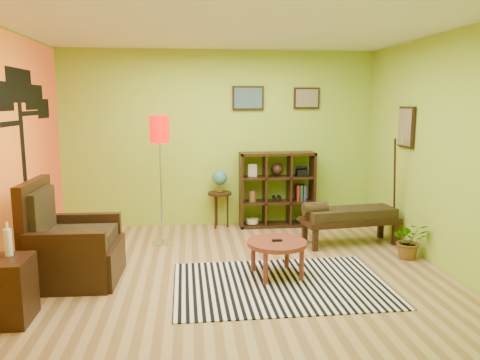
{
  "coord_description": "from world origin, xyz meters",
  "views": [
    {
      "loc": [
        -0.48,
        -5.24,
        1.99
      ],
      "look_at": [
        0.12,
        0.34,
        1.05
      ],
      "focal_mm": 35.0,
      "sensor_mm": 36.0,
      "label": 1
    }
  ],
  "objects": [
    {
      "name": "ground",
      "position": [
        0.0,
        0.0,
        0.0
      ],
      "size": [
        5.0,
        5.0,
        0.0
      ],
      "primitive_type": "plane",
      "color": "tan",
      "rests_on": "ground"
    },
    {
      "name": "room_shell",
      "position": [
        -0.09,
        0.01,
        1.8
      ],
      "size": [
        5.04,
        4.54,
        2.82
      ],
      "color": "#9AC434",
      "rests_on": "ground"
    },
    {
      "name": "zebra_rug",
      "position": [
        0.49,
        -0.44,
        0.01
      ],
      "size": [
        2.35,
        1.62,
        0.01
      ],
      "primitive_type": "cube",
      "rotation": [
        0.0,
        0.0,
        0.01
      ],
      "color": "white",
      "rests_on": "ground"
    },
    {
      "name": "coffee_table",
      "position": [
        0.49,
        -0.17,
        0.36
      ],
      "size": [
        0.68,
        0.68,
        0.44
      ],
      "color": "maroon",
      "rests_on": "ground"
    },
    {
      "name": "armchair",
      "position": [
        -1.84,
        -0.03,
        0.35
      ],
      "size": [
        0.97,
        0.98,
        1.15
      ],
      "color": "black",
      "rests_on": "ground"
    },
    {
      "name": "side_cabinet",
      "position": [
        -2.2,
        -1.02,
        0.3
      ],
      "size": [
        0.51,
        0.46,
        0.91
      ],
      "color": "black",
      "rests_on": "ground"
    },
    {
      "name": "floor_lamp",
      "position": [
        -0.89,
        1.24,
        1.46
      ],
      "size": [
        0.27,
        0.27,
        1.81
      ],
      "color": "silver",
      "rests_on": "ground"
    },
    {
      "name": "globe_table",
      "position": [
        -0.02,
        2.05,
        0.7
      ],
      "size": [
        0.38,
        0.38,
        0.93
      ],
      "color": "black",
      "rests_on": "ground"
    },
    {
      "name": "cube_shelf",
      "position": [
        0.91,
        2.03,
        0.6
      ],
      "size": [
        1.2,
        0.35,
        1.2
      ],
      "color": "black",
      "rests_on": "ground"
    },
    {
      "name": "bench",
      "position": [
        1.71,
        0.96,
        0.4
      ],
      "size": [
        1.42,
        0.66,
        0.63
      ],
      "color": "black",
      "rests_on": "ground"
    },
    {
      "name": "potted_plant",
      "position": [
        2.3,
        0.27,
        0.19
      ],
      "size": [
        0.53,
        0.57,
        0.37
      ],
      "primitive_type": "imported",
      "rotation": [
        0.0,
        0.0,
        -0.23
      ],
      "color": "#26661E",
      "rests_on": "ground"
    }
  ]
}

